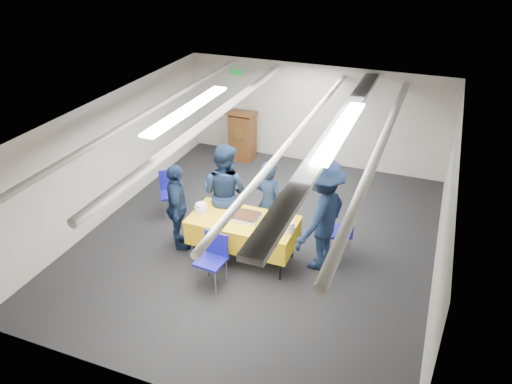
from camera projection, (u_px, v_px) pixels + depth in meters
ground at (260, 238)px, 9.02m from camera, size 7.00×7.00×0.00m
room_shell at (274, 138)px, 8.45m from camera, size 6.00×7.00×2.30m
serving_table at (243, 230)px, 8.23m from camera, size 1.76×0.89×0.77m
sheet_cake at (246, 216)px, 8.13m from camera, size 0.47×0.36×0.08m
plate_stack_left at (201, 208)px, 8.28m from camera, size 0.22×0.22×0.16m
plate_stack_right at (288, 227)px, 7.80m from camera, size 0.21×0.21×0.16m
podium at (242, 134)px, 11.72m from camera, size 0.62×0.53×1.25m
chair_near at (213, 254)px, 7.68m from camera, size 0.46×0.46×0.87m
chair_right at (344, 227)px, 8.35m from camera, size 0.54×0.54×0.87m
chair_left at (171, 188)px, 9.56m from camera, size 0.59×0.59×0.87m
sailor_a at (269, 202)px, 8.59m from camera, size 0.65×0.51×1.56m
sailor_b at (225, 193)px, 8.63m from camera, size 0.96×0.79×1.81m
sailor_c at (177, 208)px, 8.43m from camera, size 0.77×0.99×1.57m
sailor_d at (321, 215)px, 7.88m from camera, size 1.02×1.38×1.91m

